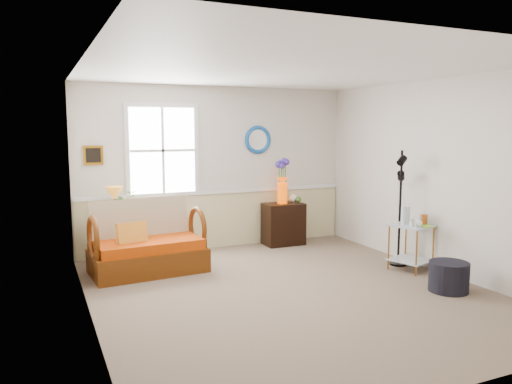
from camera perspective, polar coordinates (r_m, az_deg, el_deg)
name	(u,v)px	position (r m, az deg, el deg)	size (l,w,h in m)	color
floor	(289,292)	(6.09, 3.85, -11.29)	(4.50, 5.00, 0.01)	#7B6654
ceiling	(291,69)	(5.81, 4.07, 13.82)	(4.50, 5.00, 0.01)	white
walls	(290,184)	(5.80, 3.96, 0.96)	(4.51, 5.01, 2.60)	beige
wainscot	(219,220)	(8.18, -4.29, -3.21)	(4.46, 0.02, 0.90)	#C6BA85
chair_rail	(219,192)	(8.10, -4.30, 0.05)	(4.46, 0.04, 0.06)	silver
window	(163,151)	(7.78, -10.62, 4.68)	(1.14, 0.06, 1.44)	white
picture	(93,155)	(7.62, -18.12, 4.01)	(0.28, 0.03, 0.28)	#AD7115
mirror	(258,140)	(8.31, 0.19, 6.00)	(0.47, 0.47, 0.07)	#1564AA
loveseat	(148,237)	(6.90, -12.29, -5.04)	(1.48, 0.84, 0.97)	#562705
throw_pillow	(132,237)	(6.78, -13.96, -5.03)	(0.40, 0.10, 0.40)	orange
lamp_stand	(116,240)	(7.54, -15.67, -5.30)	(0.37, 0.37, 0.66)	black
table_lamp	(114,202)	(7.43, -15.88, -1.15)	(0.25, 0.25, 0.45)	#C2731F
potted_plant	(124,206)	(7.54, -14.84, -1.59)	(0.34, 0.38, 0.30)	#3F7129
cabinet	(283,224)	(8.37, 3.14, -3.66)	(0.65, 0.42, 0.70)	black
flower_vase	(282,182)	(8.26, 3.04, 1.20)	(0.21, 0.21, 0.73)	#D54300
side_table	(411,247)	(7.19, 17.28, -6.07)	(0.50, 0.50, 0.64)	#A86E29
tabletop_items	(416,216)	(7.12, 17.81, -2.59)	(0.41, 0.41, 0.25)	silver
floor_lamp	(400,208)	(7.32, 16.13, -1.81)	(0.24, 0.24, 1.63)	black
ottoman	(449,277)	(6.46, 21.17, -9.01)	(0.46, 0.46, 0.36)	black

